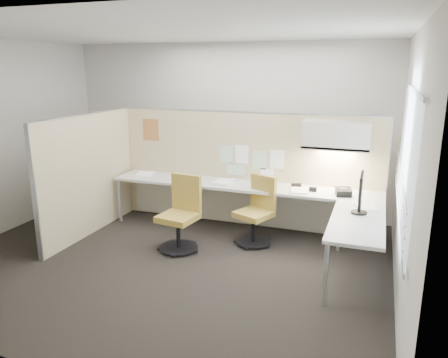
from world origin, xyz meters
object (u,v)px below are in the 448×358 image
at_px(chair_right, 257,213).
at_px(desk, 261,198).
at_px(chair_left, 181,216).
at_px(phone, 343,192).
at_px(monitor, 361,191).

bearing_deg(chair_right, desk, 114.02).
bearing_deg(desk, chair_right, -89.29).
height_order(chair_left, phone, chair_left).
xyz_separation_m(chair_right, phone, (1.12, 0.27, 0.34)).
relative_size(desk, phone, 16.08).
height_order(chair_right, monitor, monitor).
bearing_deg(phone, monitor, -84.55).
distance_m(monitor, phone, 0.77).
bearing_deg(chair_right, monitor, 6.11).
distance_m(chair_left, chair_right, 1.06).
distance_m(desk, chair_left, 1.18).
bearing_deg(desk, phone, 2.77).
xyz_separation_m(chair_left, monitor, (2.28, 0.11, 0.54)).
height_order(desk, monitor, monitor).
bearing_deg(desk, monitor, -24.88).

